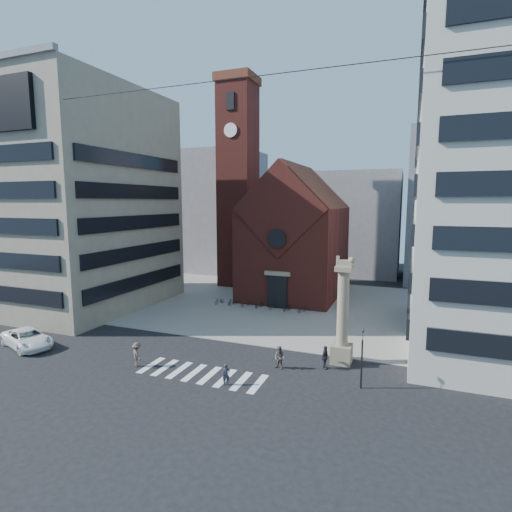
# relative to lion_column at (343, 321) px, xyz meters

# --- Properties ---
(ground) EXTENTS (120.00, 120.00, 0.00)m
(ground) POSITION_rel_lion_column_xyz_m (-10.01, -3.00, -3.46)
(ground) COLOR black
(ground) RESTS_ON ground
(piazza) EXTENTS (46.00, 30.00, 0.05)m
(piazza) POSITION_rel_lion_column_xyz_m (-10.01, 16.00, -3.43)
(piazza) COLOR gray
(piazza) RESTS_ON ground
(zebra_crossing) EXTENTS (10.20, 3.20, 0.01)m
(zebra_crossing) POSITION_rel_lion_column_xyz_m (-9.46, -6.00, -3.45)
(zebra_crossing) COLOR white
(zebra_crossing) RESTS_ON ground
(church) EXTENTS (12.00, 16.65, 18.00)m
(church) POSITION_rel_lion_column_xyz_m (-10.01, 22.04, 4.53)
(church) COLOR maroon
(church) RESTS_ON ground
(campanile) EXTENTS (5.50, 5.50, 31.20)m
(campanile) POSITION_rel_lion_column_xyz_m (-20.01, 25.00, 12.28)
(campanile) COLOR maroon
(campanile) RESTS_ON ground
(building_left) EXTENTS (18.00, 20.00, 26.00)m
(building_left) POSITION_rel_lion_column_xyz_m (-34.01, 7.00, 9.54)
(building_left) COLOR gray
(building_left) RESTS_ON ground
(bg_block_left) EXTENTS (16.00, 14.00, 22.00)m
(bg_block_left) POSITION_rel_lion_column_xyz_m (-30.01, 37.00, 7.54)
(bg_block_left) COLOR gray
(bg_block_left) RESTS_ON ground
(bg_block_mid) EXTENTS (14.00, 12.00, 18.00)m
(bg_block_mid) POSITION_rel_lion_column_xyz_m (-4.01, 42.00, 5.54)
(bg_block_mid) COLOR gray
(bg_block_mid) RESTS_ON ground
(bg_block_right) EXTENTS (16.00, 14.00, 24.00)m
(bg_block_right) POSITION_rel_lion_column_xyz_m (11.99, 39.00, 8.54)
(bg_block_right) COLOR gray
(bg_block_right) RESTS_ON ground
(lion_column) EXTENTS (1.63, 1.60, 8.68)m
(lion_column) POSITION_rel_lion_column_xyz_m (0.00, 0.00, 0.00)
(lion_column) COLOR gray
(lion_column) RESTS_ON ground
(traffic_light) EXTENTS (0.13, 0.16, 4.30)m
(traffic_light) POSITION_rel_lion_column_xyz_m (1.99, -4.00, -1.17)
(traffic_light) COLOR black
(traffic_light) RESTS_ON ground
(white_car) EXTENTS (6.36, 4.35, 1.62)m
(white_car) POSITION_rel_lion_column_xyz_m (-26.66, -6.68, -2.65)
(white_car) COLOR white
(white_car) RESTS_ON ground
(pedestrian_0) EXTENTS (0.67, 0.62, 1.54)m
(pedestrian_0) POSITION_rel_lion_column_xyz_m (-6.96, -6.96, -2.69)
(pedestrian_0) COLOR #2C2939
(pedestrian_0) RESTS_ON ground
(pedestrian_1) EXTENTS (1.03, 0.90, 1.80)m
(pedestrian_1) POSITION_rel_lion_column_xyz_m (-4.28, -2.97, -2.56)
(pedestrian_1) COLOR #5D534A
(pedestrian_1) RESTS_ON ground
(pedestrian_2) EXTENTS (0.64, 1.13, 1.82)m
(pedestrian_2) POSITION_rel_lion_column_xyz_m (-1.01, -1.64, -2.54)
(pedestrian_2) COLOR #282830
(pedestrian_2) RESTS_ON ground
(pedestrian_3) EXTENTS (1.44, 1.27, 1.93)m
(pedestrian_3) POSITION_rel_lion_column_xyz_m (-14.89, -6.57, -2.49)
(pedestrian_3) COLOR brown
(pedestrian_3) RESTS_ON ground
(scooter_0) EXTENTS (1.05, 1.63, 0.81)m
(scooter_0) POSITION_rel_lion_column_xyz_m (-17.43, 13.03, -3.00)
(scooter_0) COLOR black
(scooter_0) RESTS_ON piazza
(scooter_1) EXTENTS (0.93, 1.54, 0.90)m
(scooter_1) POSITION_rel_lion_column_xyz_m (-15.65, 13.03, -2.96)
(scooter_1) COLOR black
(scooter_1) RESTS_ON piazza
(scooter_2) EXTENTS (1.05, 1.63, 0.81)m
(scooter_2) POSITION_rel_lion_column_xyz_m (-13.86, 13.03, -3.00)
(scooter_2) COLOR black
(scooter_2) RESTS_ON piazza
(scooter_3) EXTENTS (0.93, 1.54, 0.90)m
(scooter_3) POSITION_rel_lion_column_xyz_m (-12.08, 13.03, -2.96)
(scooter_3) COLOR black
(scooter_3) RESTS_ON piazza
(scooter_4) EXTENTS (1.05, 1.63, 0.81)m
(scooter_4) POSITION_rel_lion_column_xyz_m (-10.29, 13.03, -3.00)
(scooter_4) COLOR black
(scooter_4) RESTS_ON piazza
(scooter_5) EXTENTS (0.93, 1.54, 0.90)m
(scooter_5) POSITION_rel_lion_column_xyz_m (-8.51, 13.03, -2.96)
(scooter_5) COLOR black
(scooter_5) RESTS_ON piazza
(scooter_6) EXTENTS (1.05, 1.63, 0.81)m
(scooter_6) POSITION_rel_lion_column_xyz_m (-6.72, 13.03, -3.00)
(scooter_6) COLOR black
(scooter_6) RESTS_ON piazza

